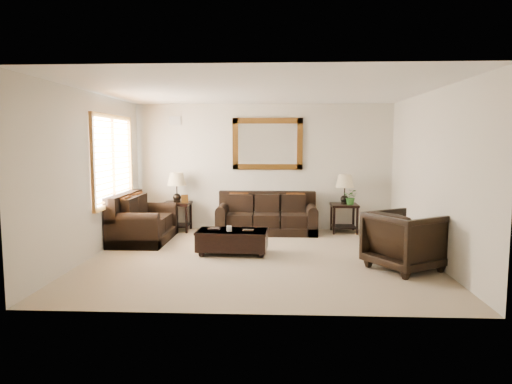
{
  "coord_description": "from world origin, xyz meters",
  "views": [
    {
      "loc": [
        0.3,
        -7.33,
        1.88
      ],
      "look_at": [
        -0.07,
        0.6,
        1.02
      ],
      "focal_mm": 32.0,
      "sensor_mm": 36.0,
      "label": 1
    }
  ],
  "objects_px": {
    "loveseat": "(141,223)",
    "end_table_left": "(177,193)",
    "sofa": "(267,218)",
    "end_table_right": "(345,195)",
    "coffee_table": "(232,239)",
    "armchair": "(406,238)"
  },
  "relations": [
    {
      "from": "end_table_right",
      "to": "coffee_table",
      "type": "xyz_separation_m",
      "value": [
        -2.16,
        -1.95,
        -0.54
      ]
    },
    {
      "from": "armchair",
      "to": "sofa",
      "type": "bearing_deg",
      "value": 5.51
    },
    {
      "from": "sofa",
      "to": "armchair",
      "type": "bearing_deg",
      "value": -52.05
    },
    {
      "from": "sofa",
      "to": "loveseat",
      "type": "height_order",
      "value": "loveseat"
    },
    {
      "from": "end_table_right",
      "to": "coffee_table",
      "type": "relative_size",
      "value": 1.0
    },
    {
      "from": "loveseat",
      "to": "armchair",
      "type": "relative_size",
      "value": 1.7
    },
    {
      "from": "sofa",
      "to": "end_table_left",
      "type": "height_order",
      "value": "end_table_left"
    },
    {
      "from": "sofa",
      "to": "loveseat",
      "type": "relative_size",
      "value": 1.26
    },
    {
      "from": "sofa",
      "to": "armchair",
      "type": "distance_m",
      "value": 3.44
    },
    {
      "from": "end_table_right",
      "to": "loveseat",
      "type": "bearing_deg",
      "value": -165.79
    },
    {
      "from": "end_table_right",
      "to": "sofa",
      "type": "bearing_deg",
      "value": -176.74
    },
    {
      "from": "sofa",
      "to": "end_table_right",
      "type": "distance_m",
      "value": 1.69
    },
    {
      "from": "coffee_table",
      "to": "armchair",
      "type": "relative_size",
      "value": 1.27
    },
    {
      "from": "loveseat",
      "to": "coffee_table",
      "type": "relative_size",
      "value": 1.34
    },
    {
      "from": "loveseat",
      "to": "armchair",
      "type": "distance_m",
      "value": 4.85
    },
    {
      "from": "coffee_table",
      "to": "armchair",
      "type": "height_order",
      "value": "armchair"
    },
    {
      "from": "sofa",
      "to": "loveseat",
      "type": "xyz_separation_m",
      "value": [
        -2.39,
        -0.92,
        0.03
      ]
    },
    {
      "from": "loveseat",
      "to": "coffee_table",
      "type": "xyz_separation_m",
      "value": [
        1.85,
        -0.94,
        -0.09
      ]
    },
    {
      "from": "end_table_left",
      "to": "coffee_table",
      "type": "bearing_deg",
      "value": -54.89
    },
    {
      "from": "end_table_right",
      "to": "coffee_table",
      "type": "distance_m",
      "value": 2.96
    },
    {
      "from": "loveseat",
      "to": "end_table_left",
      "type": "height_order",
      "value": "end_table_left"
    },
    {
      "from": "coffee_table",
      "to": "end_table_left",
      "type": "bearing_deg",
      "value": 127.96
    }
  ]
}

